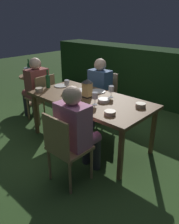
# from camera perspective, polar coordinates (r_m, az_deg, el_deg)

# --- Properties ---
(ground_plane) EXTENTS (16.00, 16.00, 0.00)m
(ground_plane) POSITION_cam_1_polar(r_m,az_deg,el_deg) (3.48, -0.00, -7.73)
(ground_plane) COLOR #385B28
(dining_table) EXTENTS (1.83, 0.90, 0.73)m
(dining_table) POSITION_cam_1_polar(r_m,az_deg,el_deg) (3.19, -0.00, 2.73)
(dining_table) COLOR brown
(dining_table) RESTS_ON ground
(chair_head_near) EXTENTS (0.40, 0.42, 0.87)m
(chair_head_near) POSITION_cam_1_polar(r_m,az_deg,el_deg) (4.08, -12.04, 4.11)
(chair_head_near) COLOR #9E7A51
(chair_head_near) RESTS_ON ground
(person_in_rust) EXTENTS (0.48, 0.38, 1.15)m
(person_in_rust) POSITION_cam_1_polar(r_m,az_deg,el_deg) (4.19, -13.79, 6.64)
(person_in_rust) COLOR #9E4C47
(person_in_rust) RESTS_ON ground
(chair_side_right_a) EXTENTS (0.42, 0.40, 0.87)m
(chair_side_right_a) POSITION_cam_1_polar(r_m,az_deg,el_deg) (4.10, 3.82, 4.67)
(chair_side_right_a) COLOR #9E7A51
(chair_side_right_a) RESTS_ON ground
(person_in_blue) EXTENTS (0.38, 0.47, 1.15)m
(person_in_blue) POSITION_cam_1_polar(r_m,az_deg,el_deg) (3.91, 2.05, 6.11)
(person_in_blue) COLOR #426699
(person_in_blue) RESTS_ON ground
(chair_side_left_b) EXTENTS (0.42, 0.40, 0.87)m
(chair_side_left_b) POSITION_cam_1_polar(r_m,az_deg,el_deg) (2.48, -6.38, -8.82)
(chair_side_left_b) COLOR #9E7A51
(chair_side_left_b) RESTS_ON ground
(person_in_pink) EXTENTS (0.38, 0.47, 1.15)m
(person_in_pink) POSITION_cam_1_polar(r_m,az_deg,el_deg) (2.52, -3.18, -4.19)
(person_in_pink) COLOR #C675A3
(person_in_pink) RESTS_ON ground
(lantern_centerpiece) EXTENTS (0.15, 0.15, 0.27)m
(lantern_centerpiece) POSITION_cam_1_polar(r_m,az_deg,el_deg) (3.16, -0.59, 6.42)
(lantern_centerpiece) COLOR black
(lantern_centerpiece) RESTS_ON dining_table
(green_bottle_on_table) EXTENTS (0.07, 0.07, 0.29)m
(green_bottle_on_table) POSITION_cam_1_polar(r_m,az_deg,el_deg) (3.68, -10.67, 7.86)
(green_bottle_on_table) COLOR #195128
(green_bottle_on_table) RESTS_ON dining_table
(wine_glass_a) EXTENTS (0.08, 0.08, 0.17)m
(wine_glass_a) POSITION_cam_1_polar(r_m,az_deg,el_deg) (3.48, -5.87, 7.39)
(wine_glass_a) COLOR silver
(wine_glass_a) RESTS_ON dining_table
(wine_glass_b) EXTENTS (0.08, 0.08, 0.17)m
(wine_glass_b) POSITION_cam_1_polar(r_m,az_deg,el_deg) (3.17, 5.63, 5.80)
(wine_glass_b) COLOR silver
(wine_glass_b) RESTS_ON dining_table
(wine_glass_c) EXTENTS (0.08, 0.08, 0.17)m
(wine_glass_c) POSITION_cam_1_polar(r_m,az_deg,el_deg) (2.89, 1.42, 4.09)
(wine_glass_c) COLOR silver
(wine_glass_c) RESTS_ON dining_table
(plate_a) EXTENTS (0.22, 0.22, 0.01)m
(plate_a) POSITION_cam_1_polar(r_m,az_deg,el_deg) (3.48, -2.67, 5.58)
(plate_a) COLOR white
(plate_a) RESTS_ON dining_table
(plate_b) EXTENTS (0.24, 0.24, 0.01)m
(plate_b) POSITION_cam_1_polar(r_m,az_deg,el_deg) (3.43, 2.16, 5.34)
(plate_b) COLOR silver
(plate_b) RESTS_ON dining_table
(plate_c) EXTENTS (0.22, 0.22, 0.01)m
(plate_c) POSITION_cam_1_polar(r_m,az_deg,el_deg) (3.74, -7.34, 6.73)
(plate_c) COLOR silver
(plate_c) RESTS_ON dining_table
(bowl_olives) EXTENTS (0.16, 0.16, 0.04)m
(bowl_olives) POSITION_cam_1_polar(r_m,az_deg,el_deg) (3.03, 3.71, 3.08)
(bowl_olives) COLOR silver
(bowl_olives) RESTS_ON dining_table
(bowl_bread) EXTENTS (0.13, 0.13, 0.05)m
(bowl_bread) POSITION_cam_1_polar(r_m,az_deg,el_deg) (2.91, 13.06, 1.75)
(bowl_bread) COLOR #BCAD8E
(bowl_bread) RESTS_ON dining_table
(bowl_salad) EXTENTS (0.12, 0.12, 0.06)m
(bowl_salad) POSITION_cam_1_polar(r_m,az_deg,el_deg) (3.52, -12.86, 5.64)
(bowl_salad) COLOR #BCAD8E
(bowl_salad) RESTS_ON dining_table
(bowl_dip) EXTENTS (0.14, 0.14, 0.05)m
(bowl_dip) POSITION_cam_1_polar(r_m,az_deg,el_deg) (2.63, 5.31, -0.15)
(bowl_dip) COLOR #BCAD8E
(bowl_dip) RESTS_ON dining_table
(side_table) EXTENTS (0.50, 0.50, 0.63)m
(side_table) POSITION_cam_1_polar(r_m,az_deg,el_deg) (5.04, -14.62, 6.74)
(side_table) COLOR #937047
(side_table) RESTS_ON ground
(ice_bucket) EXTENTS (0.26, 0.26, 0.34)m
(ice_bucket) POSITION_cam_1_polar(r_m,az_deg,el_deg) (4.96, -14.98, 10.21)
(ice_bucket) COLOR #B2B7BF
(ice_bucket) RESTS_ON side_table
(hedge_backdrop) EXTENTS (5.98, 0.74, 1.16)m
(hedge_backdrop) POSITION_cam_1_polar(r_m,az_deg,el_deg) (5.13, 18.54, 8.48)
(hedge_backdrop) COLOR #193816
(hedge_backdrop) RESTS_ON ground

